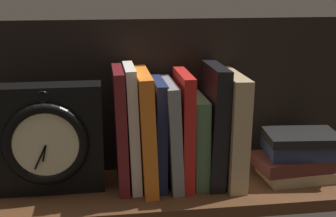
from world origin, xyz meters
TOP-DOWN VIEW (x-y plane):
  - ground_plane at (0.00, 0.00)cm, footprint 86.55×22.32cm
  - back_panel at (0.00, 10.56)cm, footprint 86.55×1.20cm
  - book_maroon_dawkins at (-10.89, 1.52)cm, footprint 2.54×13.23cm
  - book_white_catcher at (-8.58, 1.52)cm, footprint 2.74×12.36cm
  - book_orange_pandolfini at (-5.97, 1.52)cm, footprint 3.54×16.82cm
  - book_navy_bierce at (-3.29, 1.52)cm, footprint 2.38×12.42cm
  - book_gray_chess at (-0.79, 1.52)cm, footprint 3.26×15.01cm
  - book_red_requiem at (1.78, 1.52)cm, footprint 2.35×14.37cm
  - book_green_romantic at (4.66, 1.52)cm, footprint 3.03×12.30cm
  - book_black_skeptic at (7.93, 1.52)cm, footprint 3.86×14.24cm
  - book_tan_shortstories at (11.54, 1.52)cm, footprint 3.89×16.89cm
  - framed_clock at (-25.13, 1.02)cm, footprint 21.43×7.52cm
  - book_stack_side at (25.92, 0.30)cm, footprint 17.52×12.70cm

SIDE VIEW (x-z plane):
  - ground_plane at x=0.00cm, z-range -2.50..0.00cm
  - book_stack_side at x=25.92cm, z-range -0.06..9.90cm
  - book_green_romantic at x=4.66cm, z-range -0.01..18.10cm
  - book_gray_chess at x=-0.79cm, z-range -0.04..21.36cm
  - framed_clock at x=-25.13cm, z-range 0.00..21.43cm
  - book_navy_bierce at x=-3.29cm, z-range -0.01..21.64cm
  - book_tan_shortstories at x=11.54cm, z-range -0.02..22.59cm
  - book_red_requiem at x=1.78cm, z-range 0.00..23.07cm
  - book_orange_pandolfini at x=-5.97cm, z-range -0.04..23.44cm
  - book_maroon_dawkins at x=-10.89cm, z-range -0.02..24.18cm
  - book_black_skeptic at x=7.93cm, z-range -0.04..24.34cm
  - book_white_catcher at x=-8.58cm, z-range -0.02..24.67cm
  - back_panel at x=0.00cm, z-range 0.00..32.85cm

